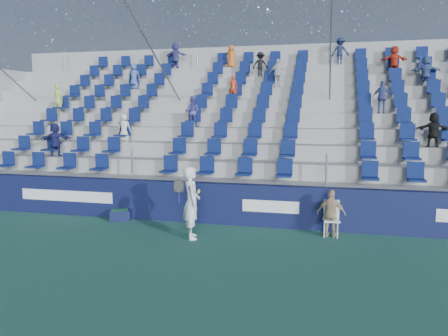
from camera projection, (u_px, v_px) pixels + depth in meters
name	position (u px, v px, depth m)	size (l,w,h in m)	color
ground	(186.00, 258.00, 9.84)	(70.00, 70.00, 0.00)	#29614D
sponsor_wall	(220.00, 203.00, 12.79)	(24.00, 0.32, 1.20)	#10163D
grandstand	(252.00, 140.00, 17.50)	(24.00, 8.17, 6.63)	#9D9D98
tennis_player	(191.00, 202.00, 11.27)	(0.75, 0.82, 1.89)	white
line_judge_chair	(331.00, 216.00, 11.57)	(0.47, 0.48, 0.95)	white
line_judge	(331.00, 213.00, 11.42)	(0.74, 0.31, 1.26)	tan
ball_bin	(120.00, 215.00, 13.18)	(0.70, 0.60, 0.33)	#0E1333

